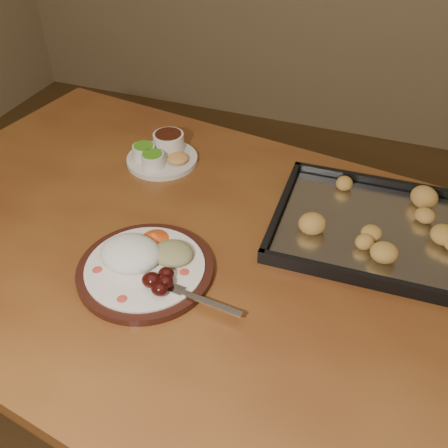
% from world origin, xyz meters
% --- Properties ---
extents(dining_table, '(1.62, 1.11, 0.75)m').
position_xyz_m(dining_table, '(-0.06, 0.05, 0.65)').
color(dining_table, brown).
rests_on(dining_table, ground).
extents(dinner_plate, '(0.34, 0.26, 0.06)m').
position_xyz_m(dinner_plate, '(-0.15, -0.06, 0.77)').
color(dinner_plate, black).
rests_on(dinner_plate, dining_table).
extents(condiment_saucer, '(0.18, 0.18, 0.06)m').
position_xyz_m(condiment_saucer, '(-0.29, 0.31, 0.77)').
color(condiment_saucer, silver).
rests_on(condiment_saucer, dining_table).
extents(baking_tray, '(0.47, 0.35, 0.05)m').
position_xyz_m(baking_tray, '(0.27, 0.21, 0.76)').
color(baking_tray, black).
rests_on(baking_tray, dining_table).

